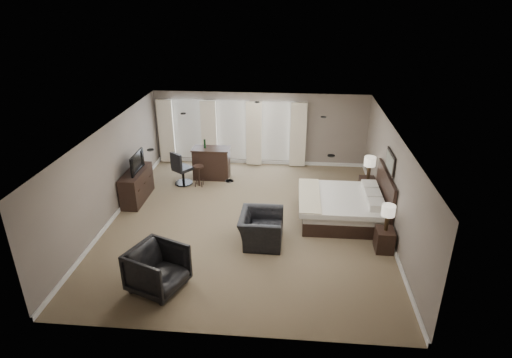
# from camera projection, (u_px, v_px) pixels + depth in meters

# --- Properties ---
(room) EXTENTS (7.60, 8.60, 2.64)m
(room) POSITION_uv_depth(u_px,v_px,m) (247.00, 178.00, 11.26)
(room) COLOR brown
(room) RESTS_ON ground
(window_bay) EXTENTS (5.25, 0.20, 2.30)m
(window_bay) POSITION_uv_depth(u_px,v_px,m) (232.00, 132.00, 15.12)
(window_bay) COLOR silver
(window_bay) RESTS_ON room
(bed) EXTENTS (2.26, 2.16, 1.44)m
(bed) POSITION_uv_depth(u_px,v_px,m) (343.00, 196.00, 11.60)
(bed) COLOR silver
(bed) RESTS_ON ground
(nightstand_near) EXTENTS (0.42, 0.52, 0.56)m
(nightstand_near) POSITION_uv_depth(u_px,v_px,m) (384.00, 240.00, 10.39)
(nightstand_near) COLOR black
(nightstand_near) RESTS_ON ground
(nightstand_far) EXTENTS (0.46, 0.56, 0.61)m
(nightstand_far) POSITION_uv_depth(u_px,v_px,m) (367.00, 188.00, 13.02)
(nightstand_far) COLOR black
(nightstand_far) RESTS_ON ground
(lamp_near) EXTENTS (0.32, 0.32, 0.67)m
(lamp_near) POSITION_uv_depth(u_px,v_px,m) (387.00, 218.00, 10.14)
(lamp_near) COLOR beige
(lamp_near) RESTS_ON nightstand_near
(lamp_far) EXTENTS (0.34, 0.34, 0.71)m
(lamp_far) POSITION_uv_depth(u_px,v_px,m) (369.00, 168.00, 12.74)
(lamp_far) COLOR beige
(lamp_far) RESTS_ON nightstand_far
(wall_art) EXTENTS (0.04, 0.96, 0.56)m
(wall_art) POSITION_uv_depth(u_px,v_px,m) (390.00, 162.00, 11.09)
(wall_art) COLOR slate
(wall_art) RESTS_ON room
(dresser) EXTENTS (0.52, 1.60, 0.93)m
(dresser) POSITION_uv_depth(u_px,v_px,m) (137.00, 185.00, 12.81)
(dresser) COLOR black
(dresser) RESTS_ON ground
(tv) EXTENTS (0.58, 1.01, 0.13)m
(tv) POSITION_uv_depth(u_px,v_px,m) (135.00, 169.00, 12.59)
(tv) COLOR black
(tv) RESTS_ON dresser
(armchair_near) EXTENTS (0.81, 1.22, 1.05)m
(armchair_near) POSITION_uv_depth(u_px,v_px,m) (261.00, 224.00, 10.63)
(armchair_near) COLOR black
(armchair_near) RESTS_ON ground
(armchair_far) EXTENTS (1.30, 1.33, 1.07)m
(armchair_far) POSITION_uv_depth(u_px,v_px,m) (157.00, 267.00, 8.96)
(armchair_far) COLOR black
(armchair_far) RESTS_ON ground
(bar_counter) EXTENTS (1.23, 0.64, 1.07)m
(bar_counter) POSITION_uv_depth(u_px,v_px,m) (212.00, 163.00, 14.25)
(bar_counter) COLOR black
(bar_counter) RESTS_ON ground
(bar_stool_left) EXTENTS (0.34, 0.34, 0.70)m
(bar_stool_left) POSITION_uv_depth(u_px,v_px,m) (199.00, 176.00, 13.74)
(bar_stool_left) COLOR black
(bar_stool_left) RESTS_ON ground
(bar_stool_right) EXTENTS (0.37, 0.37, 0.72)m
(bar_stool_right) POSITION_uv_depth(u_px,v_px,m) (219.00, 162.00, 14.79)
(bar_stool_right) COLOR black
(bar_stool_right) RESTS_ON ground
(desk_chair) EXTENTS (0.81, 0.81, 1.13)m
(desk_chair) POSITION_uv_depth(u_px,v_px,m) (183.00, 168.00, 13.80)
(desk_chair) COLOR black
(desk_chair) RESTS_ON ground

